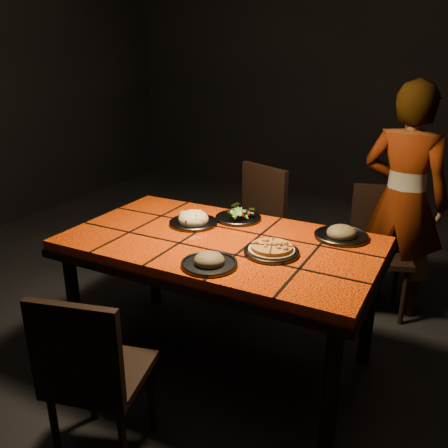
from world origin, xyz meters
The scene contains 11 objects.
room_shell centered at (0.00, 0.00, 1.50)m, with size 6.04×7.04×3.08m.
dining_table centered at (0.00, 0.00, 0.67)m, with size 1.62×0.92×0.75m.
chair_near centered at (-0.12, -0.87, 0.47)m, with size 0.45×0.45×0.82m.
chair_far_left centered at (-0.21, 0.88, 0.52)m, with size 0.53×0.53×0.91m.
chair_far_right centered at (0.63, 1.05, 0.48)m, with size 0.47×0.47×0.84m.
diner centered at (0.74, 1.10, 0.76)m, with size 0.55×0.36×1.52m, color brown.
plate_pizza centered at (0.30, -0.05, 0.77)m, with size 0.28×0.28×0.04m.
plate_pasta centered at (-0.24, 0.12, 0.77)m, with size 0.27×0.27×0.09m.
plate_salad centered at (-0.05, 0.31, 0.78)m, with size 0.27×0.27×0.07m.
plate_mushroom_a centered at (0.11, -0.31, 0.77)m, with size 0.26×0.26×0.08m.
plate_mushroom_b centered at (0.55, 0.31, 0.77)m, with size 0.28×0.28×0.09m.
Camera 1 is at (1.08, -2.01, 1.68)m, focal length 38.00 mm.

